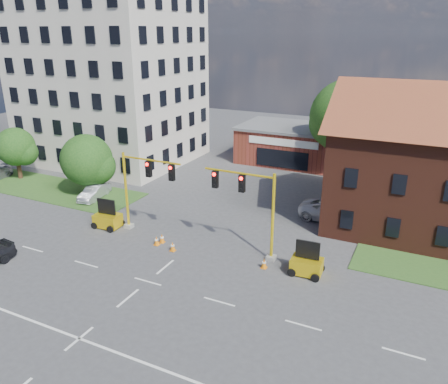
{
  "coord_description": "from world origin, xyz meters",
  "views": [
    {
      "loc": [
        14.59,
        -19.26,
        14.71
      ],
      "look_at": [
        0.49,
        10.0,
        2.74
      ],
      "focal_mm": 35.0,
      "sensor_mm": 36.0,
      "label": 1
    }
  ],
  "objects_px": {
    "trailer_east": "(307,264)",
    "pickup_white": "(335,212)",
    "signal_mast_east": "(250,203)",
    "signal_mast_west": "(143,184)",
    "trailer_west": "(108,219)"
  },
  "relations": [
    {
      "from": "pickup_white",
      "to": "signal_mast_east",
      "type": "bearing_deg",
      "value": 155.55
    },
    {
      "from": "signal_mast_east",
      "to": "trailer_east",
      "type": "bearing_deg",
      "value": -10.46
    },
    {
      "from": "signal_mast_west",
      "to": "pickup_white",
      "type": "distance_m",
      "value": 15.66
    },
    {
      "from": "trailer_west",
      "to": "trailer_east",
      "type": "xyz_separation_m",
      "value": [
        16.21,
        -0.13,
        -0.02
      ]
    },
    {
      "from": "trailer_west",
      "to": "pickup_white",
      "type": "height_order",
      "value": "trailer_west"
    },
    {
      "from": "trailer_east",
      "to": "signal_mast_east",
      "type": "bearing_deg",
      "value": 166.66
    },
    {
      "from": "trailer_east",
      "to": "pickup_white",
      "type": "distance_m",
      "value": 9.28
    },
    {
      "from": "signal_mast_west",
      "to": "trailer_west",
      "type": "height_order",
      "value": "signal_mast_west"
    },
    {
      "from": "signal_mast_east",
      "to": "trailer_east",
      "type": "xyz_separation_m",
      "value": [
        4.33,
        -0.8,
        -3.22
      ]
    },
    {
      "from": "trailer_west",
      "to": "trailer_east",
      "type": "relative_size",
      "value": 1.02
    },
    {
      "from": "signal_mast_west",
      "to": "trailer_west",
      "type": "distance_m",
      "value": 4.55
    },
    {
      "from": "trailer_west",
      "to": "signal_mast_east",
      "type": "bearing_deg",
      "value": -1.03
    },
    {
      "from": "signal_mast_east",
      "to": "signal_mast_west",
      "type": "bearing_deg",
      "value": 180.0
    },
    {
      "from": "trailer_west",
      "to": "trailer_east",
      "type": "distance_m",
      "value": 16.21
    },
    {
      "from": "signal_mast_east",
      "to": "pickup_white",
      "type": "height_order",
      "value": "signal_mast_east"
    }
  ]
}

